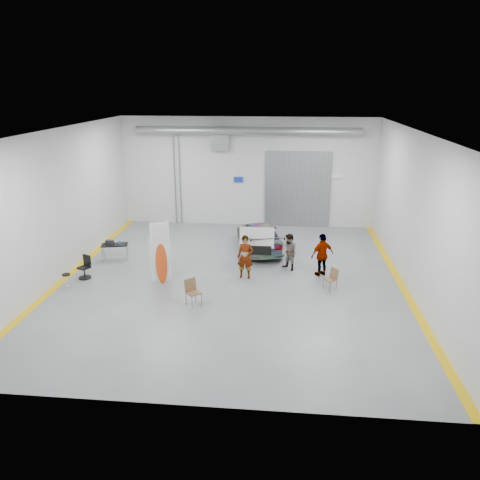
# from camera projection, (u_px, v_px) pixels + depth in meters

# --- Properties ---
(ground) EXTENTS (16.00, 16.00, 0.00)m
(ground) POSITION_uv_depth(u_px,v_px,m) (231.00, 280.00, 19.24)
(ground) COLOR slate
(ground) RESTS_ON ground
(room_shell) EXTENTS (14.02, 16.18, 6.01)m
(room_shell) POSITION_uv_depth(u_px,v_px,m) (242.00, 172.00, 20.02)
(room_shell) COLOR silver
(room_shell) RESTS_ON ground
(sedan_car) EXTENTS (2.74, 4.77, 1.30)m
(sedan_car) POSITION_uv_depth(u_px,v_px,m) (260.00, 236.00, 22.65)
(sedan_car) COLOR white
(sedan_car) RESTS_ON ground
(person_a) EXTENTS (0.70, 0.49, 1.83)m
(person_a) POSITION_uv_depth(u_px,v_px,m) (245.00, 257.00, 19.16)
(person_a) COLOR #806246
(person_a) RESTS_ON ground
(person_b) EXTENTS (0.98, 0.98, 1.60)m
(person_b) POSITION_uv_depth(u_px,v_px,m) (289.00, 252.00, 20.02)
(person_b) COLOR #557B9B
(person_b) RESTS_ON ground
(person_c) EXTENTS (1.13, 0.93, 1.83)m
(person_c) POSITION_uv_depth(u_px,v_px,m) (322.00, 255.00, 19.39)
(person_c) COLOR brown
(person_c) RESTS_ON ground
(surfboard_display) EXTENTS (0.72, 0.42, 2.70)m
(surfboard_display) POSITION_uv_depth(u_px,v_px,m) (159.00, 258.00, 18.58)
(surfboard_display) COLOR white
(surfboard_display) RESTS_ON ground
(folding_chair_near) EXTENTS (0.65, 0.73, 0.99)m
(folding_chair_near) POSITION_uv_depth(u_px,v_px,m) (194.00, 297.00, 16.92)
(folding_chair_near) COLOR brown
(folding_chair_near) RESTS_ON ground
(folding_chair_far) EXTENTS (0.56, 0.66, 0.86)m
(folding_chair_far) POSITION_uv_depth(u_px,v_px,m) (330.00, 283.00, 18.21)
(folding_chair_far) COLOR brown
(folding_chair_far) RESTS_ON ground
(shop_stool) EXTENTS (0.33, 0.33, 0.65)m
(shop_stool) POSITION_uv_depth(u_px,v_px,m) (67.00, 282.00, 18.21)
(shop_stool) COLOR black
(shop_stool) RESTS_ON ground
(work_table) EXTENTS (1.27, 0.84, 0.95)m
(work_table) POSITION_uv_depth(u_px,v_px,m) (113.00, 244.00, 21.21)
(work_table) COLOR gray
(work_table) RESTS_ON ground
(office_chair) EXTENTS (0.55, 0.59, 0.95)m
(office_chair) POSITION_uv_depth(u_px,v_px,m) (85.00, 268.00, 19.29)
(office_chair) COLOR black
(office_chair) RESTS_ON ground
(trunk_lid) EXTENTS (1.52, 0.92, 0.04)m
(trunk_lid) POSITION_uv_depth(u_px,v_px,m) (257.00, 235.00, 20.56)
(trunk_lid) COLOR silver
(trunk_lid) RESTS_ON sedan_car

